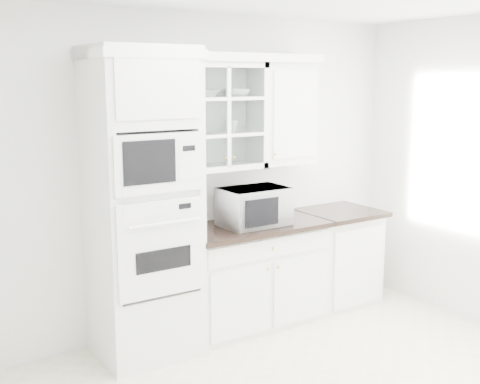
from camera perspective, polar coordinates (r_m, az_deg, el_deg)
room_shell at (r=4.13m, az=5.88°, el=5.35°), size 4.00×3.50×2.70m
oven_column at (r=4.67m, az=-9.18°, el=-1.31°), size 0.76×0.68×2.40m
base_cabinet_run at (r=5.37m, az=1.09°, el=-7.73°), size 1.32×0.67×0.92m
extra_base_cabinet at (r=5.97m, az=9.12°, el=-5.98°), size 0.72×0.67×0.92m
upper_cabinet_glass at (r=5.09m, az=-2.07°, el=7.18°), size 0.80×0.33×0.90m
upper_cabinet_solid at (r=5.47m, az=4.06°, el=7.40°), size 0.55×0.33×0.90m
crown_molding at (r=5.01m, az=-3.01°, el=12.67°), size 2.14×0.38×0.07m
countertop_microwave at (r=5.16m, az=1.24°, el=-1.35°), size 0.57×0.47×0.33m
bowl_a at (r=5.01m, az=-3.42°, el=9.28°), size 0.27×0.27×0.06m
bowl_b at (r=5.16m, az=-0.28°, el=9.39°), size 0.25×0.25×0.07m
cup_a at (r=5.00m, az=-4.02°, el=6.11°), size 0.17×0.17×0.11m
cup_b at (r=5.17m, az=-0.85°, el=6.27°), size 0.12×0.12×0.10m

